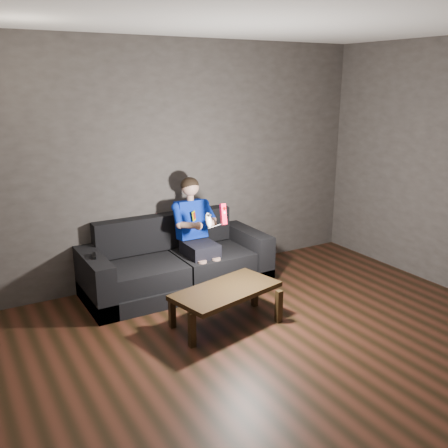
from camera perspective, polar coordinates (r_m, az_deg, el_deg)
floor at (r=4.15m, az=9.40°, el=-16.93°), size 5.00×5.00×0.00m
back_wall at (r=5.70m, az=-6.16°, el=6.93°), size 5.00×0.04×2.70m
ceiling at (r=3.52m, az=11.57°, el=23.16°), size 5.00×5.00×0.02m
sofa at (r=5.59m, az=-5.54°, el=-4.84°), size 2.04×0.88×0.79m
child at (r=5.50m, az=-3.27°, el=-0.19°), size 0.48×0.59×1.18m
wii_remote_red at (r=5.10m, az=-0.08°, el=1.17°), size 0.06×0.08×0.22m
nunchuk_white at (r=5.03m, az=-1.79°, el=0.43°), size 0.08×0.11×0.17m
wii_remote_black at (r=5.13m, az=-14.66°, el=-3.54°), size 0.07×0.15×0.03m
coffee_table at (r=4.73m, az=0.23°, el=-7.93°), size 1.11×0.73×0.37m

